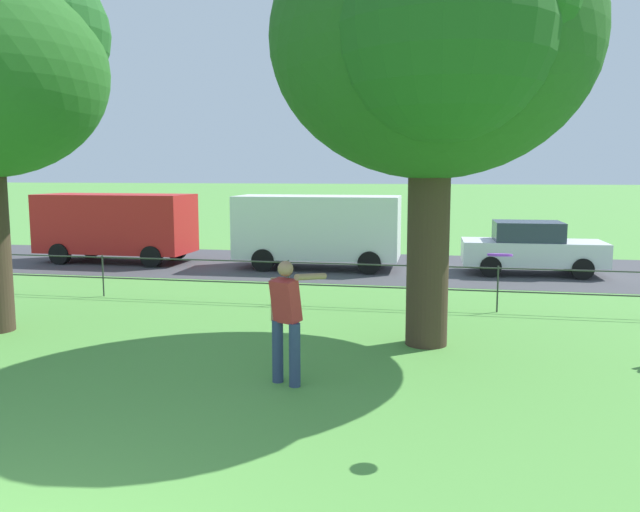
% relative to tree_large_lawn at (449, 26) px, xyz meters
% --- Properties ---
extents(street_strip, '(80.00, 6.62, 0.01)m').
position_rel_tree_large_lawn_xyz_m(street_strip, '(-3.44, 9.26, -5.27)').
color(street_strip, '#424247').
rests_on(street_strip, ground).
extents(park_fence, '(36.75, 0.04, 1.00)m').
position_rel_tree_large_lawn_xyz_m(park_fence, '(-3.44, 3.23, -4.60)').
color(park_fence, '#333833').
rests_on(park_fence, ground).
extents(tree_large_lawn, '(5.37, 5.89, 7.58)m').
position_rel_tree_large_lawn_xyz_m(tree_large_lawn, '(0.00, 0.00, 0.00)').
color(tree_large_lawn, '#423023').
rests_on(tree_large_lawn, ground).
extents(person_thrower, '(0.75, 0.70, 1.76)m').
position_rel_tree_large_lawn_xyz_m(person_thrower, '(-2.12, -2.22, -4.32)').
color(person_thrower, navy).
rests_on(person_thrower, ground).
extents(frisbee, '(0.27, 0.27, 0.05)m').
position_rel_tree_large_lawn_xyz_m(frisbee, '(0.63, -3.58, -3.19)').
color(frisbee, purple).
extents(panel_van_far_right, '(5.02, 2.15, 2.24)m').
position_rel_tree_large_lawn_xyz_m(panel_van_far_right, '(-10.67, 8.79, -4.01)').
color(panel_van_far_right, red).
rests_on(panel_van_far_right, ground).
extents(panel_van_center, '(5.04, 2.18, 2.24)m').
position_rel_tree_large_lawn_xyz_m(panel_van_center, '(-3.85, 8.69, -4.01)').
color(panel_van_center, white).
rests_on(panel_van_center, ground).
extents(car_white_far_left, '(4.04, 1.90, 1.54)m').
position_rel_tree_large_lawn_xyz_m(car_white_far_left, '(2.47, 8.76, -4.50)').
color(car_white_far_left, silver).
rests_on(car_white_far_left, ground).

